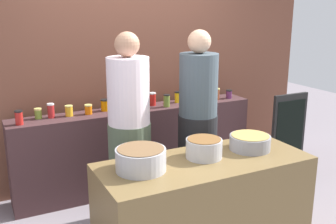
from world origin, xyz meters
TOP-DOWN VIEW (x-y plane):
  - storefront_wall at (0.00, 1.45)m, footprint 4.80×0.12m
  - display_shelf at (0.00, 1.10)m, footprint 2.70×0.36m
  - prep_table at (0.00, -0.30)m, footprint 1.70×0.70m
  - preserve_jar_0 at (-1.21, 1.03)m, footprint 0.07×0.07m
  - preserve_jar_1 at (-1.02, 1.17)m, footprint 0.07×0.07m
  - preserve_jar_2 at (-0.90, 1.14)m, footprint 0.07×0.07m
  - preserve_jar_3 at (-0.73, 1.13)m, footprint 0.08×0.08m
  - preserve_jar_4 at (-0.53, 1.11)m, footprint 0.08×0.08m
  - preserve_jar_5 at (-0.34, 1.16)m, footprint 0.09×0.09m
  - preserve_jar_6 at (-0.15, 1.16)m, footprint 0.08×0.08m
  - preserve_jar_7 at (0.07, 1.12)m, footprint 0.09×0.09m
  - preserve_jar_8 at (0.21, 1.16)m, footprint 0.08×0.08m
  - preserve_jar_9 at (0.32, 1.03)m, footprint 0.07×0.07m
  - preserve_jar_10 at (0.52, 1.15)m, footprint 0.07×0.07m
  - preserve_jar_11 at (0.70, 1.04)m, footprint 0.07×0.07m
  - preserve_jar_12 at (0.85, 1.11)m, footprint 0.08×0.08m
  - preserve_jar_13 at (1.01, 1.08)m, footprint 0.08×0.08m
  - preserve_jar_14 at (1.18, 1.07)m, footprint 0.07×0.07m
  - cooking_pot_left at (-0.52, -0.25)m, footprint 0.38×0.38m
  - cooking_pot_center at (0.03, -0.24)m, footprint 0.29×0.29m
  - cooking_pot_right at (0.47, -0.25)m, footprint 0.34×0.34m
  - cook_with_tongs at (-0.35, 0.43)m, footprint 0.39×0.39m
  - cook_in_cap at (0.35, 0.40)m, footprint 0.38×0.38m
  - chalkboard_sign at (1.67, 0.54)m, footprint 0.47×0.05m

SIDE VIEW (x-z plane):
  - prep_table at x=0.00m, z-range 0.00..0.81m
  - display_shelf at x=0.00m, z-range 0.00..0.91m
  - chalkboard_sign at x=1.67m, z-range 0.01..1.02m
  - cook_with_tongs at x=-0.35m, z-range -0.08..1.69m
  - cook_in_cap at x=0.35m, z-range -0.08..1.69m
  - cooking_pot_right at x=0.47m, z-range 0.81..0.94m
  - cooking_pot_center at x=0.03m, z-range 0.81..0.97m
  - cooking_pot_left at x=-0.52m, z-range 0.81..0.98m
  - preserve_jar_4 at x=-0.53m, z-range 0.91..1.01m
  - preserve_jar_14 at x=1.18m, z-range 0.91..1.01m
  - preserve_jar_1 at x=-1.02m, z-range 0.91..1.01m
  - preserve_jar_3 at x=-0.73m, z-range 0.91..1.02m
  - preserve_jar_5 at x=-0.34m, z-range 0.91..1.03m
  - preserve_jar_6 at x=-0.15m, z-range 0.91..1.03m
  - preserve_jar_10 at x=0.52m, z-range 0.91..1.04m
  - preserve_jar_13 at x=1.01m, z-range 0.91..1.04m
  - preserve_jar_9 at x=0.32m, z-range 0.91..1.05m
  - preserve_jar_0 at x=-1.21m, z-range 0.91..1.05m
  - preserve_jar_7 at x=0.07m, z-range 0.91..1.05m
  - preserve_jar_12 at x=0.85m, z-range 0.91..1.05m
  - preserve_jar_8 at x=0.21m, z-range 0.91..1.05m
  - preserve_jar_2 at x=-0.90m, z-range 0.91..1.06m
  - preserve_jar_11 at x=0.70m, z-range 0.91..1.06m
  - storefront_wall at x=0.00m, z-range 0.00..3.00m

